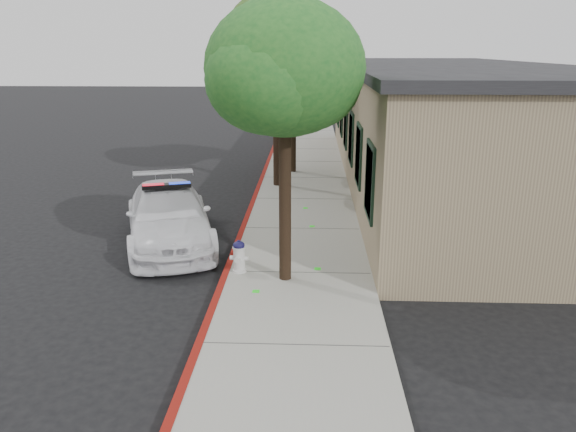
# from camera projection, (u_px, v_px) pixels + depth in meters

# --- Properties ---
(ground) EXTENTS (120.00, 120.00, 0.00)m
(ground) POSITION_uv_depth(u_px,v_px,m) (224.00, 277.00, 11.90)
(ground) COLOR black
(ground) RESTS_ON ground
(sidewalk) EXTENTS (3.20, 60.00, 0.15)m
(sidewalk) POSITION_uv_depth(u_px,v_px,m) (300.00, 231.00, 14.68)
(sidewalk) COLOR #9C9B8E
(sidewalk) RESTS_ON ground
(red_curb) EXTENTS (0.14, 60.00, 0.16)m
(red_curb) POSITION_uv_depth(u_px,v_px,m) (243.00, 230.00, 14.74)
(red_curb) COLOR maroon
(red_curb) RESTS_ON ground
(clapboard_building) EXTENTS (7.30, 20.89, 4.24)m
(clapboard_building) POSITION_uv_depth(u_px,v_px,m) (446.00, 125.00, 19.61)
(clapboard_building) COLOR #988864
(clapboard_building) RESTS_ON ground
(police_car) EXTENTS (3.38, 5.32, 1.56)m
(police_car) POSITION_uv_depth(u_px,v_px,m) (169.00, 216.00, 13.81)
(police_car) COLOR white
(police_car) RESTS_ON ground
(fire_hydrant) EXTENTS (0.41, 0.35, 0.72)m
(fire_hydrant) POSITION_uv_depth(u_px,v_px,m) (239.00, 256.00, 11.72)
(fire_hydrant) COLOR silver
(fire_hydrant) RESTS_ON sidewalk
(street_tree_near) EXTENTS (3.04, 3.15, 5.56)m
(street_tree_near) POSITION_uv_depth(u_px,v_px,m) (285.00, 74.00, 10.27)
(street_tree_near) COLOR black
(street_tree_near) RESTS_ON sidewalk
(street_tree_mid) EXTENTS (3.37, 3.49, 6.43)m
(street_tree_mid) POSITION_uv_depth(u_px,v_px,m) (277.00, 40.00, 17.91)
(street_tree_mid) COLOR black
(street_tree_mid) RESTS_ON sidewalk
(street_tree_far) EXTENTS (2.95, 2.88, 5.37)m
(street_tree_far) POSITION_uv_depth(u_px,v_px,m) (294.00, 64.00, 20.19)
(street_tree_far) COLOR black
(street_tree_far) RESTS_ON sidewalk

